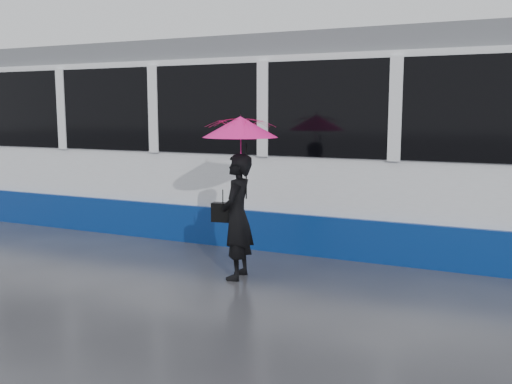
% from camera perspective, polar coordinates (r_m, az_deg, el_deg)
% --- Properties ---
extents(ground, '(90.00, 90.00, 0.00)m').
position_cam_1_polar(ground, '(8.26, -7.46, -7.23)').
color(ground, '#29292D').
rests_on(ground, ground).
extents(rails, '(34.00, 1.51, 0.02)m').
position_cam_1_polar(rails, '(10.39, -0.09, -3.90)').
color(rails, '#3F3D38').
rests_on(rails, ground).
extents(tram, '(26.00, 2.56, 3.35)m').
position_cam_1_polar(tram, '(9.30, 18.17, 4.40)').
color(tram, white).
rests_on(tram, ground).
extents(woman, '(0.48, 0.65, 1.63)m').
position_cam_1_polar(woman, '(7.39, -1.89, -2.49)').
color(woman, black).
rests_on(woman, ground).
extents(umbrella, '(1.10, 1.10, 1.10)m').
position_cam_1_polar(umbrella, '(7.25, -1.57, 5.06)').
color(umbrella, '#EC1364').
rests_on(umbrella, ground).
extents(handbag, '(0.31, 0.17, 0.43)m').
position_cam_1_polar(handbag, '(7.50, -3.33, -2.03)').
color(handbag, black).
rests_on(handbag, ground).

